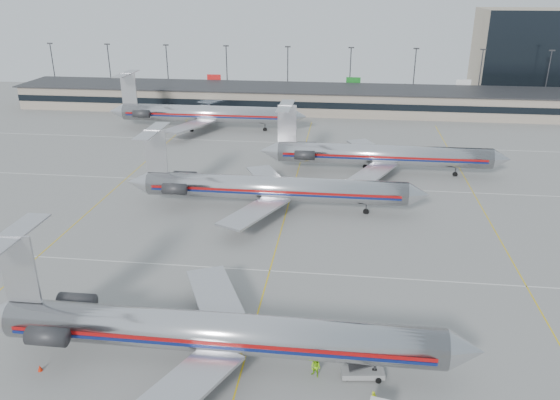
# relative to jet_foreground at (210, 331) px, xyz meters

# --- Properties ---
(ground) EXTENTS (260.00, 260.00, 0.00)m
(ground) POSITION_rel_jet_foreground_xyz_m (2.96, 7.74, -3.53)
(ground) COLOR gray
(ground) RESTS_ON ground
(apron_markings) EXTENTS (160.00, 0.15, 0.02)m
(apron_markings) POSITION_rel_jet_foreground_xyz_m (2.96, 17.74, -3.52)
(apron_markings) COLOR silver
(apron_markings) RESTS_ON ground
(terminal) EXTENTS (162.00, 17.00, 6.25)m
(terminal) POSITION_rel_jet_foreground_xyz_m (2.96, 105.71, -0.37)
(terminal) COLOR gray
(terminal) RESTS_ON ground
(light_mast_row) EXTENTS (163.60, 0.40, 15.28)m
(light_mast_row) POSITION_rel_jet_foreground_xyz_m (2.96, 119.74, 5.05)
(light_mast_row) COLOR #38383D
(light_mast_row) RESTS_ON ground
(distant_building) EXTENTS (30.00, 20.00, 25.00)m
(distant_building) POSITION_rel_jet_foreground_xyz_m (64.96, 135.74, 8.97)
(distant_building) COLOR tan
(distant_building) RESTS_ON ground
(jet_foreground) EXTENTS (46.45, 27.35, 12.16)m
(jet_foreground) POSITION_rel_jet_foreground_xyz_m (0.00, 0.00, 0.00)
(jet_foreground) COLOR silver
(jet_foreground) RESTS_ON ground
(jet_second_row) EXTENTS (46.34, 27.29, 12.13)m
(jet_second_row) POSITION_rel_jet_foreground_xyz_m (0.15, 36.78, -0.01)
(jet_second_row) COLOR silver
(jet_second_row) RESTS_ON ground
(jet_third_row) EXTENTS (44.82, 27.57, 12.26)m
(jet_third_row) POSITION_rel_jet_foreground_xyz_m (17.36, 55.88, 0.03)
(jet_third_row) COLOR silver
(jet_third_row) RESTS_ON ground
(jet_back_row) EXTENTS (47.34, 29.12, 12.94)m
(jet_back_row) POSITION_rel_jet_foreground_xyz_m (-22.07, 82.91, 0.23)
(jet_back_row) COLOR silver
(jet_back_row) RESTS_ON ground
(belt_loader) EXTENTS (4.56, 1.84, 2.36)m
(belt_loader) POSITION_rel_jet_foreground_xyz_m (13.93, -0.26, -2.90)
(belt_loader) COLOR gray
(belt_loader) RESTS_ON ground
(ramp_worker_near) EXTENTS (0.67, 0.59, 1.54)m
(ramp_worker_near) POSITION_rel_jet_foreground_xyz_m (14.64, -3.81, -2.76)
(ramp_worker_near) COLOR #C9E515
(ramp_worker_near) RESTS_ON ground
(ramp_worker_far) EXTENTS (1.21, 1.13, 1.98)m
(ramp_worker_far) POSITION_rel_jet_foreground_xyz_m (9.67, -0.63, -2.54)
(ramp_worker_far) COLOR #86D514
(ramp_worker_far) RESTS_ON ground
(cone_left) EXTENTS (0.49, 0.49, 0.59)m
(cone_left) POSITION_rel_jet_foreground_xyz_m (-15.15, -2.91, -3.23)
(cone_left) COLOR red
(cone_left) RESTS_ON ground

